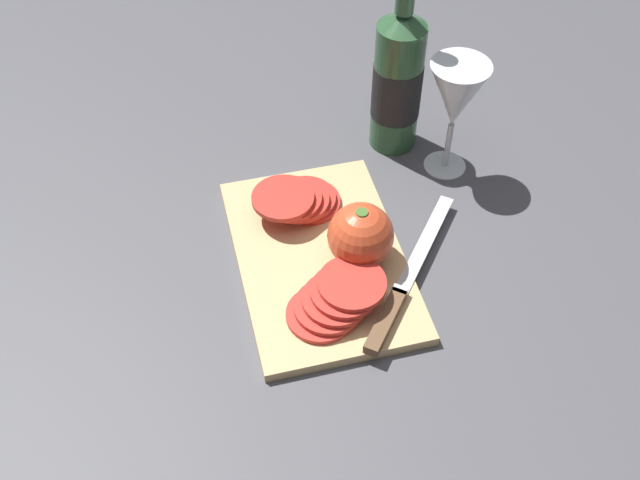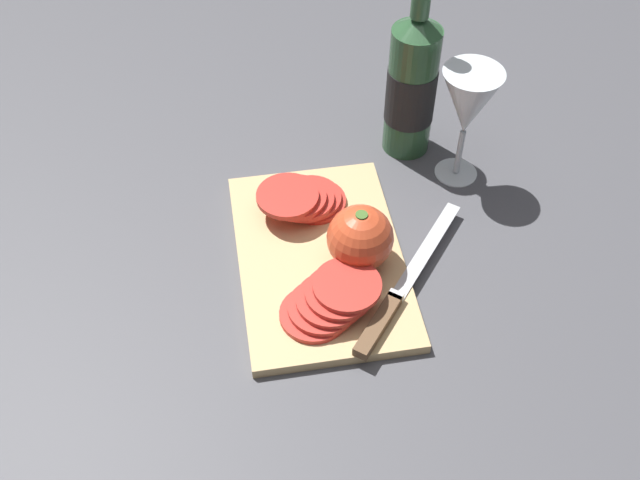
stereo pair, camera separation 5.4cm
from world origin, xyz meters
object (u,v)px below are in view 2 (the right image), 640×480
at_px(whole_tomato, 360,238).
at_px(wine_glass, 468,106).
at_px(wine_bottle, 412,85).
at_px(tomato_slice_stack_near, 303,199).
at_px(tomato_slice_stack_far, 330,300).
at_px(knife, 390,307).

bearing_deg(whole_tomato, wine_glass, 130.78).
height_order(wine_bottle, tomato_slice_stack_near, wine_bottle).
bearing_deg(wine_glass, tomato_slice_stack_far, -45.45).
bearing_deg(knife, wine_bottle, 21.67).
height_order(knife, tomato_slice_stack_near, tomato_slice_stack_near).
bearing_deg(knife, tomato_slice_stack_near, 61.52).
bearing_deg(whole_tomato, tomato_slice_stack_near, -151.39).
height_order(wine_glass, tomato_slice_stack_far, wine_glass).
distance_m(knife, tomato_slice_stack_near, 0.21).
height_order(whole_tomato, knife, whole_tomato).
distance_m(wine_glass, knife, 0.31).
bearing_deg(knife, whole_tomato, 53.19).
xyz_separation_m(wine_glass, tomato_slice_stack_near, (0.05, -0.24, -0.09)).
height_order(wine_bottle, wine_glass, wine_bottle).
xyz_separation_m(knife, tomato_slice_stack_near, (-0.20, -0.08, 0.01)).
bearing_deg(tomato_slice_stack_near, wine_bottle, 124.84).
relative_size(wine_bottle, whole_tomato, 3.66).
height_order(tomato_slice_stack_near, tomato_slice_stack_far, same).
xyz_separation_m(knife, tomato_slice_stack_far, (-0.01, -0.07, 0.01)).
xyz_separation_m(wine_bottle, tomato_slice_stack_near, (0.13, -0.18, -0.08)).
distance_m(wine_bottle, knife, 0.35).
distance_m(wine_glass, tomato_slice_stack_far, 0.35).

